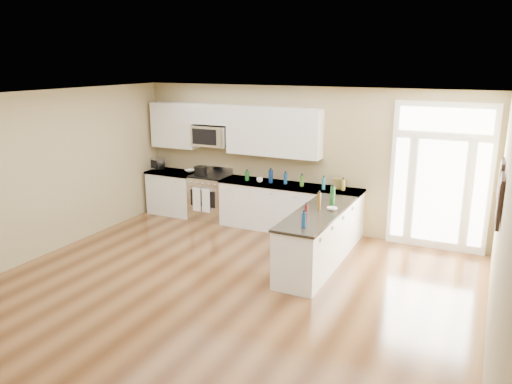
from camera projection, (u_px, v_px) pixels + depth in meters
ground at (195, 315)px, 6.62m from camera, size 8.00×8.00×0.00m
room_shell at (190, 190)px, 6.19m from camera, size 8.00×8.00×8.00m
back_cabinet_left at (174, 194)px, 10.93m from camera, size 1.10×0.66×0.94m
back_cabinet_right at (289, 209)px, 9.79m from camera, size 2.85×0.66×0.94m
peninsula_cabinet at (317, 241)px, 8.07m from camera, size 0.69×2.32×0.94m
upper_cabinet_left at (175, 125)px, 10.68m from camera, size 1.04×0.33×0.95m
upper_cabinet_right at (273, 132)px, 9.71m from camera, size 1.94×0.33×0.95m
upper_cabinet_short at (212, 114)px, 10.22m from camera, size 0.82×0.33×0.40m
microwave at (212, 136)px, 10.30m from camera, size 0.78×0.41×0.42m
entry_door at (440, 177)px, 8.66m from camera, size 1.70×0.10×2.60m
wall_art_near at (500, 182)px, 6.64m from camera, size 0.05×0.58×0.58m
wall_art_far at (500, 200)px, 5.77m from camera, size 0.05×0.58×0.58m
kitchen_range at (211, 197)px, 10.53m from camera, size 0.77×0.69×1.08m
stockpot at (201, 170)px, 10.37m from camera, size 0.29×0.29×0.21m
toaster_oven at (157, 163)px, 11.04m from camera, size 0.35×0.32×0.25m
cardboard_box at (339, 183)px, 9.35m from camera, size 0.26×0.21×0.19m
bowl_left at (190, 171)px, 10.74m from camera, size 0.28×0.28×0.05m
bowl_peninsula at (332, 209)px, 7.99m from camera, size 0.17×0.17×0.05m
cup_counter at (260, 180)px, 9.83m from camera, size 0.12×0.12×0.09m
counter_bottles at (303, 188)px, 8.89m from camera, size 2.14×2.39×0.31m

